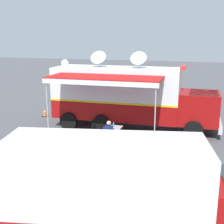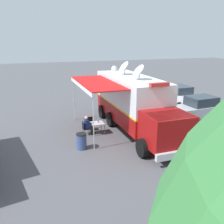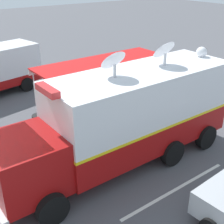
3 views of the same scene
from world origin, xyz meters
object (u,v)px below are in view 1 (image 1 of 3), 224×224
traffic_cone (45,112)px  water_bottle (114,125)px  folding_chair_at_table (108,136)px  seated_responder (109,132)px  folding_table (114,128)px  support_truck (124,191)px  folding_chair_beside_table (96,132)px  command_truck (129,95)px  trash_bin (146,145)px  car_behind_truck (139,95)px  car_far_corner (93,90)px

traffic_cone → water_bottle: bearing=59.9°
folding_chair_at_table → seated_responder: bearing=-179.2°
folding_table → support_truck: size_ratio=0.11×
folding_chair_beside_table → folding_table: bearing=109.7°
support_truck → traffic_cone: bearing=-142.7°
command_truck → folding_table: size_ratio=11.75×
folding_table → folding_chair_beside_table: folding_chair_beside_table is taller
folding_chair_beside_table → seated_responder: size_ratio=0.70×
folding_table → folding_chair_beside_table: bearing=-70.3°
folding_chair_at_table → traffic_cone: (-4.23, -5.78, -0.23)m
command_truck → folding_chair_at_table: 3.59m
folding_chair_beside_table → traffic_cone: (-3.73, -4.96, -0.23)m
seated_responder → trash_bin: seated_responder is taller
folding_chair_beside_table → trash_bin: bearing=67.6°
folding_chair_at_table → car_behind_truck: (-8.95, -0.34, 0.37)m
folding_chair_at_table → seated_responder: seated_responder is taller
folding_table → car_far_corner: 10.23m
folding_chair_at_table → traffic_cone: size_ratio=1.50×
folding_chair_beside_table → car_behind_truck: bearing=176.8°
car_far_corner → command_truck: bearing=35.1°
seated_responder → traffic_cone: 7.06m
command_truck → traffic_cone: size_ratio=16.42×
water_bottle → car_behind_truck: 8.10m
folding_table → trash_bin: bearing=53.2°
water_bottle → car_behind_truck: (-8.09, -0.36, 0.05)m
folding_chair_beside_table → trash_bin: (1.15, 2.79, -0.06)m
command_truck → water_bottle: (2.43, -0.21, -1.11)m
folding_chair_beside_table → car_far_corner: 10.17m
water_bottle → traffic_cone: (-3.36, -5.79, -0.55)m
support_truck → car_far_corner: (-16.64, -7.00, -0.51)m
folding_chair_at_table → support_truck: (6.67, 2.52, 0.87)m
water_bottle → car_far_corner: car_far_corner is taller
trash_bin → support_truck: (6.02, 0.54, 0.93)m
trash_bin → car_behind_truck: 9.89m
command_truck → folding_chair_at_table: command_truck is taller
command_truck → trash_bin: command_truck is taller
folding_chair_at_table → traffic_cone: bearing=-126.2°
command_truck → car_far_corner: 8.25m
folding_table → folding_chair_at_table: 0.82m
seated_responder → car_far_corner: size_ratio=0.29×
water_bottle → folding_chair_beside_table: size_ratio=0.26×
folding_chair_beside_table → car_behind_truck: size_ratio=0.20×
folding_chair_at_table → car_behind_truck: 8.97m
folding_chair_at_table → seated_responder: 0.23m
seated_responder → car_behind_truck: 8.77m
water_bottle → folding_chair_beside_table: water_bottle is taller
folding_table → folding_chair_beside_table: (0.30, -0.85, -0.16)m
folding_table → seated_responder: seated_responder is taller
traffic_cone → support_truck: 13.74m
folding_chair_beside_table → traffic_cone: 6.21m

